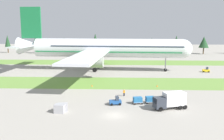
{
  "coord_description": "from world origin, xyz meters",
  "views": [
    {
      "loc": [
        1.51,
        -49.46,
        17.33
      ],
      "look_at": [
        -1.7,
        29.88,
        4.0
      ],
      "focal_mm": 42.42,
      "sensor_mm": 36.0,
      "label": 1
    }
  ],
  "objects_px": {
    "cargo_dolly_second": "(150,99)",
    "taxiway_marker_0": "(157,86)",
    "ground_crew_marshaller": "(124,92)",
    "airliner": "(103,48)",
    "baggage_tug": "(116,101)",
    "catering_truck": "(170,100)",
    "uld_container_1": "(60,109)",
    "uld_container_0": "(63,107)",
    "cargo_dolly_lead": "(138,100)",
    "pushback_tractor": "(206,70)",
    "taxiway_marker_1": "(92,86)"
  },
  "relations": [
    {
      "from": "cargo_dolly_second",
      "to": "pushback_tractor",
      "type": "relative_size",
      "value": 0.92
    },
    {
      "from": "airliner",
      "to": "taxiway_marker_0",
      "type": "height_order",
      "value": "airliner"
    },
    {
      "from": "airliner",
      "to": "catering_truck",
      "type": "relative_size",
      "value": 11.46
    },
    {
      "from": "catering_truck",
      "to": "uld_container_1",
      "type": "height_order",
      "value": "catering_truck"
    },
    {
      "from": "cargo_dolly_second",
      "to": "taxiway_marker_0",
      "type": "height_order",
      "value": "cargo_dolly_second"
    },
    {
      "from": "cargo_dolly_second",
      "to": "uld_container_1",
      "type": "bearing_deg",
      "value": 99.72
    },
    {
      "from": "cargo_dolly_second",
      "to": "uld_container_0",
      "type": "height_order",
      "value": "uld_container_0"
    },
    {
      "from": "catering_truck",
      "to": "uld_container_0",
      "type": "distance_m",
      "value": 22.42
    },
    {
      "from": "taxiway_marker_0",
      "to": "pushback_tractor",
      "type": "bearing_deg",
      "value": 49.08
    },
    {
      "from": "uld_container_1",
      "to": "taxiway_marker_0",
      "type": "bearing_deg",
      "value": 46.73
    },
    {
      "from": "catering_truck",
      "to": "pushback_tractor",
      "type": "relative_size",
      "value": 2.73
    },
    {
      "from": "cargo_dolly_second",
      "to": "pushback_tractor",
      "type": "bearing_deg",
      "value": -42.95
    },
    {
      "from": "cargo_dolly_lead",
      "to": "uld_container_0",
      "type": "relative_size",
      "value": 1.23
    },
    {
      "from": "taxiway_marker_1",
      "to": "cargo_dolly_lead",
      "type": "bearing_deg",
      "value": -53.91
    },
    {
      "from": "catering_truck",
      "to": "uld_container_1",
      "type": "xyz_separation_m",
      "value": [
        -22.66,
        -3.33,
        -1.09
      ]
    },
    {
      "from": "catering_truck",
      "to": "taxiway_marker_1",
      "type": "bearing_deg",
      "value": 25.41
    },
    {
      "from": "uld_container_0",
      "to": "taxiway_marker_0",
      "type": "bearing_deg",
      "value": 46.14
    },
    {
      "from": "airliner",
      "to": "baggage_tug",
      "type": "distance_m",
      "value": 46.97
    },
    {
      "from": "cargo_dolly_lead",
      "to": "uld_container_1",
      "type": "xyz_separation_m",
      "value": [
        -16.05,
        -6.8,
        -0.06
      ]
    },
    {
      "from": "airliner",
      "to": "uld_container_1",
      "type": "xyz_separation_m",
      "value": [
        -4.82,
        -51.64,
        -7.96
      ]
    },
    {
      "from": "pushback_tractor",
      "to": "uld_container_1",
      "type": "height_order",
      "value": "pushback_tractor"
    },
    {
      "from": "cargo_dolly_second",
      "to": "uld_container_0",
      "type": "xyz_separation_m",
      "value": [
        -18.49,
        -6.47,
        -0.1
      ]
    },
    {
      "from": "baggage_tug",
      "to": "catering_truck",
      "type": "bearing_deg",
      "value": -113.64
    },
    {
      "from": "cargo_dolly_second",
      "to": "catering_truck",
      "type": "height_order",
      "value": "catering_truck"
    },
    {
      "from": "cargo_dolly_lead",
      "to": "uld_container_0",
      "type": "height_order",
      "value": "uld_container_0"
    },
    {
      "from": "pushback_tractor",
      "to": "taxiway_marker_1",
      "type": "bearing_deg",
      "value": 126.08
    },
    {
      "from": "cargo_dolly_second",
      "to": "catering_truck",
      "type": "distance_m",
      "value": 5.63
    },
    {
      "from": "uld_container_0",
      "to": "taxiway_marker_1",
      "type": "xyz_separation_m",
      "value": [
        3.4,
        22.7,
        -0.58
      ]
    },
    {
      "from": "cargo_dolly_lead",
      "to": "ground_crew_marshaller",
      "type": "relative_size",
      "value": 1.41
    },
    {
      "from": "cargo_dolly_lead",
      "to": "taxiway_marker_0",
      "type": "bearing_deg",
      "value": -32.42
    },
    {
      "from": "pushback_tractor",
      "to": "ground_crew_marshaller",
      "type": "relative_size",
      "value": 1.54
    },
    {
      "from": "baggage_tug",
      "to": "taxiway_marker_0",
      "type": "height_order",
      "value": "baggage_tug"
    },
    {
      "from": "pushback_tractor",
      "to": "taxiway_marker_0",
      "type": "relative_size",
      "value": 5.05
    },
    {
      "from": "baggage_tug",
      "to": "cargo_dolly_lead",
      "type": "xyz_separation_m",
      "value": [
        4.92,
        1.01,
        0.1
      ]
    },
    {
      "from": "airliner",
      "to": "uld_container_1",
      "type": "distance_m",
      "value": 52.47
    },
    {
      "from": "uld_container_1",
      "to": "taxiway_marker_1",
      "type": "distance_m",
      "value": 23.92
    },
    {
      "from": "uld_container_1",
      "to": "taxiway_marker_0",
      "type": "xyz_separation_m",
      "value": [
        22.58,
        23.99,
        -0.6
      ]
    },
    {
      "from": "cargo_dolly_lead",
      "to": "ground_crew_marshaller",
      "type": "distance_m",
      "value": 7.16
    },
    {
      "from": "catering_truck",
      "to": "pushback_tractor",
      "type": "bearing_deg",
      "value": -42.77
    },
    {
      "from": "pushback_tractor",
      "to": "uld_container_1",
      "type": "relative_size",
      "value": 1.34
    },
    {
      "from": "cargo_dolly_second",
      "to": "pushback_tractor",
      "type": "xyz_separation_m",
      "value": [
        25.25,
        41.48,
        -0.1
      ]
    },
    {
      "from": "cargo_dolly_lead",
      "to": "cargo_dolly_second",
      "type": "xyz_separation_m",
      "value": [
        2.84,
        0.58,
        0.0
      ]
    },
    {
      "from": "ground_crew_marshaller",
      "to": "airliner",
      "type": "bearing_deg",
      "value": -114.92
    },
    {
      "from": "baggage_tug",
      "to": "catering_truck",
      "type": "xyz_separation_m",
      "value": [
        11.53,
        -2.45,
        1.14
      ]
    },
    {
      "from": "cargo_dolly_lead",
      "to": "taxiway_marker_1",
      "type": "xyz_separation_m",
      "value": [
        -12.26,
        16.81,
        -0.68
      ]
    },
    {
      "from": "cargo_dolly_second",
      "to": "uld_container_0",
      "type": "distance_m",
      "value": 19.59
    },
    {
      "from": "cargo_dolly_second",
      "to": "taxiway_marker_0",
      "type": "distance_m",
      "value": 17.03
    },
    {
      "from": "baggage_tug",
      "to": "ground_crew_marshaller",
      "type": "height_order",
      "value": "baggage_tug"
    },
    {
      "from": "pushback_tractor",
      "to": "ground_crew_marshaller",
      "type": "height_order",
      "value": "pushback_tractor"
    },
    {
      "from": "baggage_tug",
      "to": "taxiway_marker_0",
      "type": "xyz_separation_m",
      "value": [
        11.45,
        18.21,
        -0.55
      ]
    }
  ]
}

